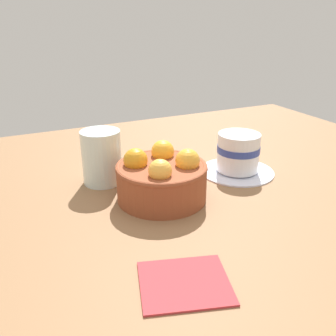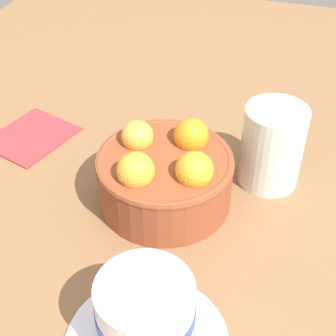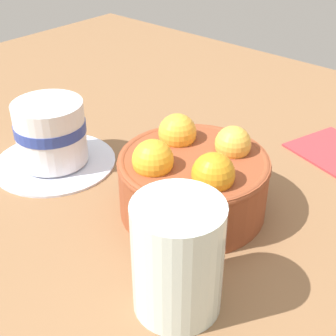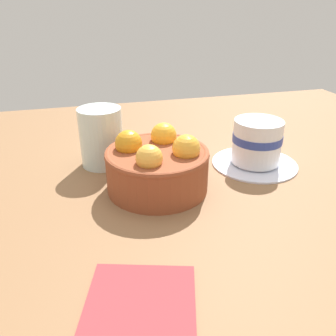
# 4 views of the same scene
# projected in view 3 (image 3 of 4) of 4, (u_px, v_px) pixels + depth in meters

# --- Properties ---
(ground_plane) EXTENTS (1.32, 0.98, 0.04)m
(ground_plane) POSITION_uv_depth(u_px,v_px,m) (192.00, 223.00, 0.53)
(ground_plane) COLOR brown
(terracotta_bowl) EXTENTS (0.16, 0.16, 0.09)m
(terracotta_bowl) POSITION_uv_depth(u_px,v_px,m) (193.00, 178.00, 0.50)
(terracotta_bowl) COLOR brown
(terracotta_bowl) RESTS_ON ground_plane
(coffee_cup) EXTENTS (0.15, 0.15, 0.08)m
(coffee_cup) POSITION_uv_depth(u_px,v_px,m) (51.00, 137.00, 0.58)
(coffee_cup) COLOR silver
(coffee_cup) RESTS_ON ground_plane
(water_glass) EXTENTS (0.07, 0.07, 0.10)m
(water_glass) POSITION_uv_depth(u_px,v_px,m) (178.00, 258.00, 0.38)
(water_glass) COLOR silver
(water_glass) RESTS_ON ground_plane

